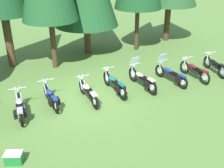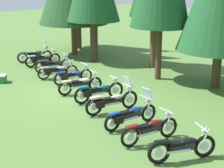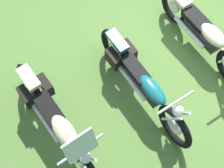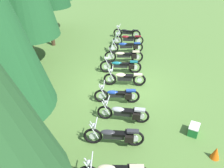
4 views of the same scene
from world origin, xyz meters
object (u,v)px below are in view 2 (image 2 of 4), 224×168
at_px(motorcycle_4, 72,76).
at_px(motorcycle_3, 57,70).
at_px(motorcycle_7, 112,101).
at_px(picnic_cooler, 2,79).
at_px(motorcycle_8, 130,115).
at_px(motorcycle_2, 53,64).
at_px(motorcycle_0, 35,55).
at_px(motorcycle_6, 98,91).
at_px(motorcycle_1, 42,59).
at_px(motorcycle_9, 151,129).
at_px(motorcycle_10, 183,147).
at_px(motorcycle_5, 81,84).

bearing_deg(motorcycle_4, motorcycle_3, 101.34).
xyz_separation_m(motorcycle_3, motorcycle_7, (5.81, -1.06, 0.05)).
bearing_deg(picnic_cooler, motorcycle_8, 7.14).
bearing_deg(motorcycle_2, motorcycle_4, -88.64).
bearing_deg(motorcycle_0, motorcycle_2, -85.73).
distance_m(motorcycle_3, motorcycle_6, 4.44).
bearing_deg(motorcycle_4, motorcycle_1, 89.26).
bearing_deg(motorcycle_2, motorcycle_9, -91.21).
distance_m(motorcycle_7, motorcycle_10, 4.63).
xyz_separation_m(motorcycle_6, motorcycle_7, (1.41, -0.43, 0.02)).
bearing_deg(motorcycle_5, motorcycle_10, -90.78).
distance_m(motorcycle_2, motorcycle_3, 1.46).
height_order(motorcycle_4, motorcycle_6, motorcycle_6).
bearing_deg(motorcycle_6, motorcycle_10, -92.62).
distance_m(motorcycle_0, motorcycle_4, 5.81).
xyz_separation_m(motorcycle_6, picnic_cooler, (-5.56, -1.95, -0.26)).
relative_size(motorcycle_1, motorcycle_8, 0.95).
distance_m(motorcycle_2, motorcycle_7, 7.33).
bearing_deg(motorcycle_6, motorcycle_9, -94.74).
xyz_separation_m(motorcycle_6, motorcycle_10, (5.92, -1.45, -0.02)).
height_order(motorcycle_0, motorcycle_3, motorcycle_0).
bearing_deg(motorcycle_7, motorcycle_0, 86.74).
bearing_deg(motorcycle_8, motorcycle_4, 80.04).
bearing_deg(motorcycle_8, picnic_cooler, 101.68).
height_order(motorcycle_7, picnic_cooler, motorcycle_7).
bearing_deg(motorcycle_4, motorcycle_0, 89.09).
height_order(motorcycle_7, motorcycle_9, motorcycle_7).
bearing_deg(motorcycle_5, motorcycle_8, -91.17).
bearing_deg(motorcycle_4, motorcycle_7, -94.56).
xyz_separation_m(motorcycle_2, motorcycle_5, (4.28, -1.13, 0.01)).
height_order(motorcycle_4, motorcycle_5, motorcycle_5).
height_order(motorcycle_4, motorcycle_9, motorcycle_9).
height_order(motorcycle_2, motorcycle_4, motorcycle_2).
bearing_deg(motorcycle_10, motorcycle_9, 105.94).
distance_m(motorcycle_3, motorcycle_5, 2.99).
distance_m(motorcycle_5, motorcycle_7, 2.91).
distance_m(motorcycle_4, motorcycle_7, 4.54).
relative_size(motorcycle_5, motorcycle_10, 1.06).
xyz_separation_m(motorcycle_4, motorcycle_5, (1.54, -0.59, 0.02)).
bearing_deg(motorcycle_10, motorcycle_0, 101.20).
relative_size(motorcycle_10, picnic_cooler, 3.12).
height_order(motorcycle_5, motorcycle_9, motorcycle_9).
height_order(motorcycle_0, motorcycle_8, motorcycle_8).
height_order(motorcycle_3, motorcycle_5, motorcycle_5).
relative_size(motorcycle_2, picnic_cooler, 3.31).
xyz_separation_m(motorcycle_1, motorcycle_7, (8.78, -1.89, 0.03)).
distance_m(motorcycle_7, motorcycle_8, 1.66).
xyz_separation_m(motorcycle_3, picnic_cooler, (-1.16, -2.58, -0.24)).
bearing_deg(motorcycle_6, motorcycle_3, 92.99).
xyz_separation_m(motorcycle_6, motorcycle_9, (4.39, -1.25, 0.00)).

